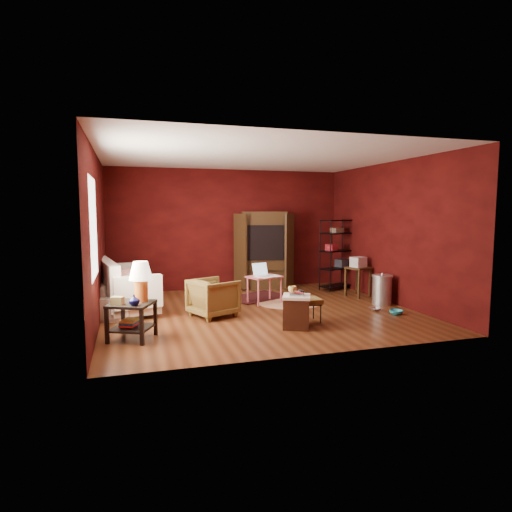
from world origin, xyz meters
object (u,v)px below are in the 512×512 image
(sofa, at_px, (124,290))
(laptop_desk, at_px, (264,279))
(tv_armoire, at_px, (264,248))
(wire_shelving, at_px, (337,251))
(armchair, at_px, (213,296))
(side_table, at_px, (136,293))
(hamper, at_px, (296,311))

(sofa, relative_size, laptop_desk, 2.40)
(tv_armoire, distance_m, wire_shelving, 1.71)
(armchair, height_order, side_table, side_table)
(side_table, bearing_deg, armchair, 36.90)
(side_table, relative_size, tv_armoire, 0.61)
(side_table, relative_size, wire_shelving, 0.68)
(sofa, bearing_deg, hamper, -111.03)
(side_table, xyz_separation_m, wire_shelving, (4.57, 2.70, 0.23))
(sofa, xyz_separation_m, armchair, (1.49, -0.97, -0.01))
(sofa, xyz_separation_m, tv_armoire, (3.18, 1.43, 0.58))
(armchair, distance_m, laptop_desk, 1.40)
(hamper, bearing_deg, armchair, 134.48)
(armchair, height_order, laptop_desk, laptop_desk)
(laptop_desk, distance_m, wire_shelving, 2.34)
(side_table, height_order, hamper, side_table)
(sofa, distance_m, side_table, 1.98)
(armchair, height_order, hamper, armchair)
(wire_shelving, bearing_deg, tv_armoire, 135.61)
(side_table, bearing_deg, tv_armoire, 48.44)
(armchair, bearing_deg, wire_shelving, -85.53)
(armchair, relative_size, laptop_desk, 0.92)
(hamper, bearing_deg, wire_shelving, 52.74)
(side_table, distance_m, hamper, 2.44)
(armchair, xyz_separation_m, wire_shelving, (3.26, 1.72, 0.53))
(side_table, relative_size, hamper, 1.87)
(hamper, height_order, wire_shelving, wire_shelving)
(tv_armoire, bearing_deg, wire_shelving, -13.05)
(hamper, distance_m, wire_shelving, 3.63)
(armchair, xyz_separation_m, hamper, (1.10, -1.12, -0.09))
(hamper, relative_size, laptop_desk, 0.75)
(sofa, distance_m, hamper, 3.33)
(laptop_desk, relative_size, tv_armoire, 0.44)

